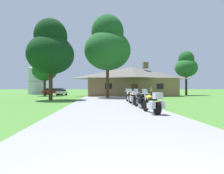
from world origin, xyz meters
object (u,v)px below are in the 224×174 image
(tree_right_of_lodge, at_px, (186,65))
(parked_red_suv_far_left, at_px, (54,91))
(tree_by_lodge_front, at_px, (108,45))
(bystander_tan_shirt_near_lodge, at_px, (151,91))
(motorcycle_white_farthest_in_row, at_px, (129,96))
(motorcycle_orange_third_in_row, at_px, (133,98))
(tree_left_near, at_px, (51,49))
(metal_silo_distant, at_px, (37,79))
(parked_white_sedan_far_left, at_px, (62,92))
(tree_left_far, at_px, (45,68))
(motorcycle_black_second_in_row, at_px, (141,100))
(motorcycle_yellow_nearest_to_camera, at_px, (153,103))

(tree_right_of_lodge, relative_size, parked_red_suv_far_left, 1.84)
(tree_by_lodge_front, bearing_deg, bystander_tan_shirt_near_lodge, 15.99)
(motorcycle_white_farthest_in_row, relative_size, tree_by_lodge_front, 0.17)
(motorcycle_orange_third_in_row, bearing_deg, motorcycle_white_farthest_in_row, 83.05)
(tree_left_near, bearing_deg, metal_silo_distant, 111.65)
(bystander_tan_shirt_near_lodge, xyz_separation_m, tree_right_of_lodge, (9.21, 7.31, 5.06))
(parked_white_sedan_far_left, bearing_deg, tree_right_of_lodge, -10.98)
(motorcycle_white_farthest_in_row, xyz_separation_m, tree_left_far, (-12.83, 16.74, 4.54))
(parked_red_suv_far_left, bearing_deg, motorcycle_black_second_in_row, -147.44)
(bystander_tan_shirt_near_lodge, distance_m, tree_right_of_lodge, 12.81)
(motorcycle_orange_third_in_row, bearing_deg, parked_red_suv_far_left, 111.23)
(motorcycle_black_second_in_row, relative_size, parked_red_suv_far_left, 0.43)
(bystander_tan_shirt_near_lodge, relative_size, metal_silo_distant, 0.24)
(motorcycle_yellow_nearest_to_camera, distance_m, motorcycle_orange_third_in_row, 5.68)
(metal_silo_distant, distance_m, parked_white_sedan_far_left, 10.02)
(motorcycle_yellow_nearest_to_camera, height_order, tree_right_of_lodge, tree_right_of_lodge)
(motorcycle_yellow_nearest_to_camera, xyz_separation_m, tree_right_of_lodge, (14.48, 26.69, 5.39))
(bystander_tan_shirt_near_lodge, relative_size, tree_left_far, 0.21)
(bystander_tan_shirt_near_lodge, height_order, parked_red_suv_far_left, bystander_tan_shirt_near_lodge)
(motorcycle_yellow_nearest_to_camera, bearing_deg, parked_white_sedan_far_left, 100.04)
(tree_left_near, distance_m, metal_silo_distant, 24.36)
(bystander_tan_shirt_near_lodge, bearing_deg, metal_silo_distant, 118.93)
(motorcycle_yellow_nearest_to_camera, height_order, tree_left_far, tree_left_far)
(tree_right_of_lodge, distance_m, parked_red_suv_far_left, 27.70)
(motorcycle_yellow_nearest_to_camera, relative_size, metal_silo_distant, 0.30)
(motorcycle_black_second_in_row, xyz_separation_m, motorcycle_white_farthest_in_row, (0.03, 5.32, 0.01))
(tree_left_near, bearing_deg, motorcycle_white_farthest_in_row, -27.31)
(metal_silo_distant, height_order, parked_white_sedan_far_left, metal_silo_distant)
(bystander_tan_shirt_near_lodge, height_order, metal_silo_distant, metal_silo_distant)
(motorcycle_yellow_nearest_to_camera, xyz_separation_m, motorcycle_black_second_in_row, (0.02, 2.93, 0.00))
(motorcycle_orange_third_in_row, xyz_separation_m, bystander_tan_shirt_near_lodge, (5.29, 13.70, 0.32))
(tree_left_near, xyz_separation_m, tree_by_lodge_front, (6.89, 4.68, 1.65))
(tree_left_far, relative_size, tree_by_lodge_front, 0.67)
(tree_left_far, distance_m, tree_left_near, 13.02)
(tree_left_near, bearing_deg, tree_by_lodge_front, 34.22)
(motorcycle_white_farthest_in_row, bearing_deg, tree_left_far, 123.51)
(tree_left_near, bearing_deg, motorcycle_yellow_nearest_to_camera, -56.00)
(tree_left_near, height_order, tree_by_lodge_front, tree_by_lodge_front)
(tree_left_far, relative_size, parked_red_suv_far_left, 1.68)
(motorcycle_black_second_in_row, bearing_deg, parked_red_suv_far_left, 105.73)
(tree_left_near, distance_m, tree_by_lodge_front, 8.49)
(bystander_tan_shirt_near_lodge, relative_size, parked_red_suv_far_left, 0.35)
(tree_by_lodge_front, distance_m, metal_silo_distant, 24.21)
(bystander_tan_shirt_near_lodge, distance_m, parked_red_suv_far_left, 20.97)
(motorcycle_orange_third_in_row, height_order, motorcycle_white_farthest_in_row, same)
(tree_left_far, height_order, parked_white_sedan_far_left, tree_left_far)
(tree_left_near, xyz_separation_m, metal_silo_distant, (-8.94, 22.52, -2.52))
(motorcycle_black_second_in_row, bearing_deg, metal_silo_distant, 110.00)
(motorcycle_black_second_in_row, height_order, parked_white_sedan_far_left, motorcycle_black_second_in_row)
(motorcycle_yellow_nearest_to_camera, distance_m, bystander_tan_shirt_near_lodge, 20.08)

